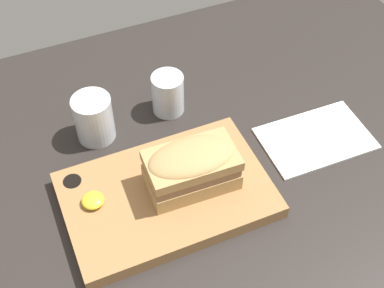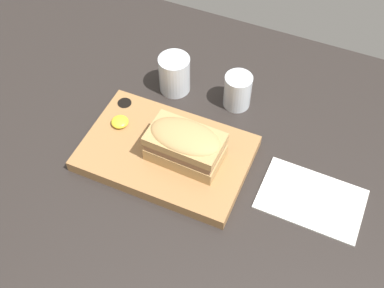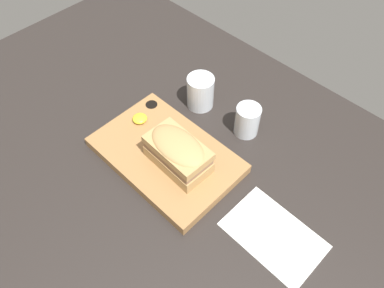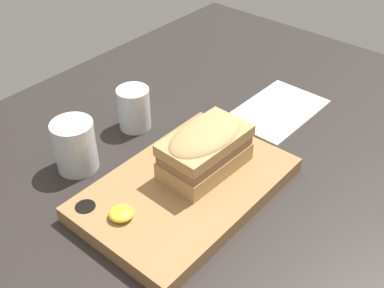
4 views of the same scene
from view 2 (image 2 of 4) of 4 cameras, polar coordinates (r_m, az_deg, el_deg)
dining_table at (r=99.72cm, az=-5.13°, el=-3.94°), size 140.98×107.90×2.00cm
serving_board at (r=100.09cm, az=-3.12°, el=-1.08°), size 34.14×22.25×2.76cm
sandwich at (r=94.21cm, az=-0.80°, el=-0.00°), size 15.11×8.99×8.08cm
mustard_dollop at (r=103.64cm, az=-8.54°, el=2.63°), size 3.70×3.70×1.48cm
water_glass at (r=111.22cm, az=-2.08°, el=8.06°), size 7.16×7.16×9.09cm
wine_glass at (r=108.31cm, az=5.41°, el=6.16°), size 6.16×6.16×8.23cm
napkin at (r=97.98cm, az=13.95°, el=-6.36°), size 20.36×13.50×0.40cm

